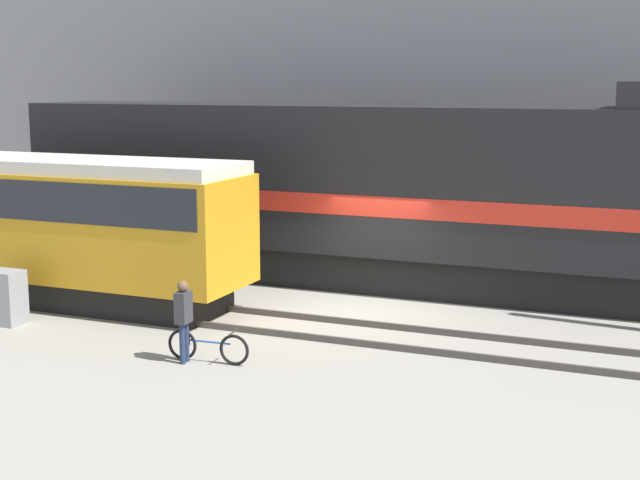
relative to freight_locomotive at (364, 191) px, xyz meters
The scene contains 9 objects.
ground_plane 3.84m from the freight_locomotive, 71.38° to the right, with size 120.00×120.00×0.00m, color gray.
track_near 5.39m from the freight_locomotive, 78.78° to the right, with size 60.00×1.50×0.14m.
track_far 2.57m from the freight_locomotive, ahead, with size 60.00×1.50×0.14m.
building_backdrop 7.95m from the freight_locomotive, 82.75° to the left, with size 48.47×6.00×10.57m.
freight_locomotive is the anchor object (origin of this frame).
streetcar 7.67m from the freight_locomotive, 141.79° to the right, with size 9.41×2.54×3.50m.
bicycle 7.86m from the freight_locomotive, 93.07° to the right, with size 1.69×0.44×0.66m.
person 7.91m from the freight_locomotive, 96.04° to the right, with size 0.24×0.37×1.60m.
signal_box 9.21m from the freight_locomotive, 130.62° to the right, with size 0.70×0.60×1.20m.
Camera 1 is at (6.91, -19.01, 5.29)m, focal length 50.00 mm.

